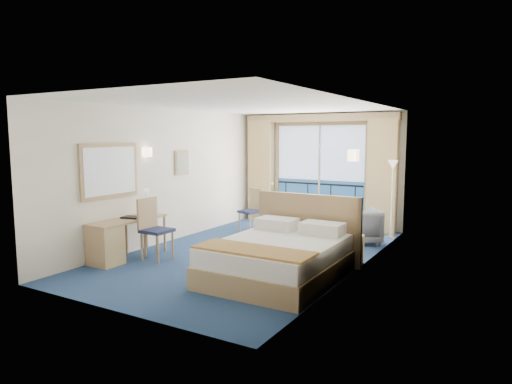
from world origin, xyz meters
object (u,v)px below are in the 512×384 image
at_px(armchair, 359,226).
at_px(table_chair_b, 253,207).
at_px(table_chair_a, 278,204).
at_px(round_table, 264,205).
at_px(nightstand, 350,250).
at_px(bed, 280,257).
at_px(floor_lamp, 392,179).
at_px(desk_chair, 153,225).
at_px(desk, 110,241).

height_order(armchair, table_chair_b, table_chair_b).
bearing_deg(table_chair_a, round_table, 46.65).
xyz_separation_m(nightstand, armchair, (-0.34, 1.57, 0.11)).
distance_m(bed, floor_lamp, 3.87).
relative_size(round_table, table_chair_b, 0.78).
bearing_deg(armchair, table_chair_a, -44.48).
distance_m(floor_lamp, desk_chair, 5.02).
xyz_separation_m(round_table, table_chair_a, (0.41, -0.11, 0.08)).
height_order(armchair, desk_chair, desk_chair).
distance_m(armchair, round_table, 2.50).
relative_size(nightstand, armchair, 0.63).
xyz_separation_m(floor_lamp, table_chair_b, (-2.85, -0.95, -0.70)).
bearing_deg(floor_lamp, armchair, -117.32).
distance_m(armchair, table_chair_a, 2.09).
bearing_deg(bed, armchair, 83.43).
xyz_separation_m(bed, table_chair_b, (-2.09, 2.73, 0.22)).
distance_m(armchair, desk_chair, 4.08).
height_order(desk, table_chair_b, table_chair_b).
relative_size(armchair, round_table, 1.01).
bearing_deg(armchair, floor_lamp, -152.04).
height_order(table_chair_a, table_chair_b, table_chair_a).
relative_size(desk, desk_chair, 1.39).
distance_m(nightstand, table_chair_b, 3.13).
height_order(nightstand, round_table, round_table).
distance_m(nightstand, floor_lamp, 2.60).
xyz_separation_m(round_table, table_chair_b, (0.03, -0.58, 0.03)).
distance_m(armchair, floor_lamp, 1.30).
relative_size(round_table, table_chair_a, 0.71).
bearing_deg(bed, desk_chair, -176.42).
distance_m(bed, desk, 2.95).
bearing_deg(desk_chair, armchair, -41.73).
xyz_separation_m(nightstand, desk, (-3.53, -2.01, 0.14)).
bearing_deg(floor_lamp, desk_chair, -129.61).
height_order(nightstand, table_chair_a, table_chair_a).
height_order(nightstand, table_chair_b, table_chair_b).
bearing_deg(desk_chair, table_chair_b, -5.75).
distance_m(floor_lamp, round_table, 3.00).
bearing_deg(desk_chair, nightstand, -64.31).
bearing_deg(table_chair_b, desk, -87.33).
xyz_separation_m(floor_lamp, desk_chair, (-3.18, -3.84, -0.64)).
bearing_deg(desk, bed, 14.13).
xyz_separation_m(desk, round_table, (0.73, 4.03, 0.14)).
distance_m(armchair, desk, 4.79).
xyz_separation_m(nightstand, table_chair_b, (-2.76, 1.44, 0.31)).
bearing_deg(floor_lamp, table_chair_b, -161.51).
distance_m(nightstand, round_table, 3.46).
xyz_separation_m(armchair, floor_lamp, (0.43, 0.83, 0.90)).
bearing_deg(floor_lamp, nightstand, -92.09).
xyz_separation_m(desk_chair, table_chair_b, (0.32, 2.88, -0.05)).
height_order(desk_chair, table_chair_b, desk_chair).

